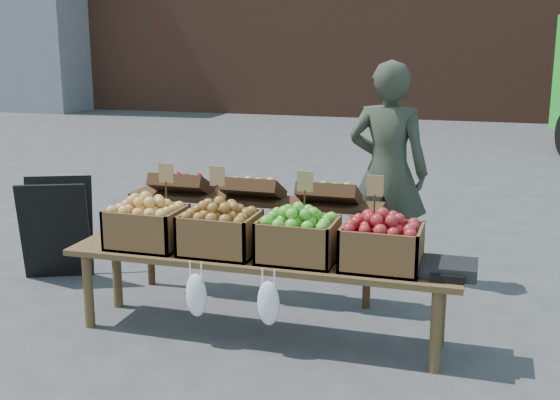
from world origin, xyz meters
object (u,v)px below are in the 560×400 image
(vendor, at_px, (388,172))
(crate_green_apples, at_px, (382,247))
(crate_golden_apples, at_px, (147,227))
(chalkboard_sign, at_px, (57,228))
(weighing_scale, at_px, (449,268))
(display_bench, at_px, (259,297))
(crate_russet_pears, at_px, (220,233))
(back_table, at_px, (254,233))
(crate_red_apples, at_px, (298,240))

(vendor, distance_m, crate_green_apples, 1.48)
(crate_golden_apples, height_order, crate_green_apples, same)
(chalkboard_sign, height_order, crate_green_apples, chalkboard_sign)
(weighing_scale, bearing_deg, crate_golden_apples, 180.00)
(display_bench, height_order, crate_green_apples, crate_green_apples)
(chalkboard_sign, xyz_separation_m, crate_green_apples, (2.86, -0.68, 0.28))
(vendor, height_order, weighing_scale, vendor)
(crate_russet_pears, relative_size, crate_green_apples, 1.00)
(chalkboard_sign, relative_size, crate_golden_apples, 1.72)
(chalkboard_sign, height_order, crate_golden_apples, chalkboard_sign)
(crate_golden_apples, height_order, weighing_scale, crate_golden_apples)
(back_table, distance_m, crate_russet_pears, 0.74)
(display_bench, bearing_deg, crate_green_apples, 0.00)
(crate_red_apples, xyz_separation_m, weighing_scale, (0.97, 0.00, -0.10))
(chalkboard_sign, bearing_deg, crate_red_apples, -39.76)
(chalkboard_sign, distance_m, weighing_scale, 3.36)
(display_bench, bearing_deg, crate_golden_apples, 180.00)
(chalkboard_sign, relative_size, crate_red_apples, 1.72)
(vendor, bearing_deg, chalkboard_sign, 20.73)
(display_bench, relative_size, crate_golden_apples, 5.40)
(crate_russet_pears, bearing_deg, vendor, 57.65)
(back_table, bearing_deg, weighing_scale, -25.17)
(back_table, relative_size, crate_green_apples, 4.20)
(vendor, height_order, crate_russet_pears, vendor)
(chalkboard_sign, bearing_deg, vendor, -7.23)
(crate_russet_pears, bearing_deg, crate_golden_apples, 180.00)
(display_bench, distance_m, weighing_scale, 1.29)
(back_table, xyz_separation_m, crate_red_apples, (0.56, -0.72, 0.19))
(chalkboard_sign, height_order, crate_russet_pears, chalkboard_sign)
(back_table, bearing_deg, display_bench, -68.58)
(back_table, bearing_deg, crate_green_apples, -33.03)
(crate_golden_apples, xyz_separation_m, crate_green_apples, (1.65, 0.00, 0.00))
(back_table, height_order, display_bench, back_table)
(display_bench, distance_m, crate_red_apples, 0.51)
(chalkboard_sign, height_order, display_bench, chalkboard_sign)
(chalkboard_sign, distance_m, display_bench, 2.15)
(crate_red_apples, bearing_deg, display_bench, 180.00)
(vendor, relative_size, weighing_scale, 5.40)
(crate_red_apples, distance_m, weighing_scale, 0.98)
(display_bench, relative_size, weighing_scale, 7.94)
(display_bench, height_order, weighing_scale, weighing_scale)
(crate_green_apples, bearing_deg, crate_golden_apples, 180.00)
(back_table, bearing_deg, chalkboard_sign, -178.75)
(chalkboard_sign, distance_m, crate_red_apples, 2.43)
(crate_golden_apples, relative_size, crate_russet_pears, 1.00)
(crate_golden_apples, distance_m, crate_red_apples, 1.10)
(crate_golden_apples, distance_m, weighing_scale, 2.08)
(crate_golden_apples, relative_size, weighing_scale, 1.47)
(chalkboard_sign, relative_size, display_bench, 0.32)
(vendor, height_order, crate_red_apples, vendor)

